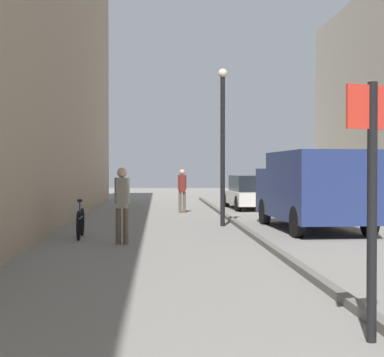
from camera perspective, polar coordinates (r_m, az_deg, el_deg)
The scene contains 9 objects.
ground_plane at distance 13.33m, azimuth 0.26°, elevation -6.54°, with size 80.00×80.00×0.00m, color gray.
kerb_strip at distance 13.52m, azimuth 7.00°, elevation -6.19°, with size 0.16×40.00×0.12m, color #615F5B.
pedestrian_main_foreground at distance 23.13m, azimuth -0.97°, elevation -0.90°, with size 0.34×0.24×1.72m.
pedestrian_mid_block at distance 13.58m, azimuth -6.82°, elevation -2.09°, with size 0.35×0.23×1.76m.
delivery_van at distance 16.94m, azimuth 11.63°, elevation -0.89°, with size 2.32×5.29×2.21m.
parked_car at distance 25.53m, azimuth 5.72°, elevation -1.36°, with size 2.01×4.28×1.45m.
street_sign_post at distance 6.11m, azimuth 17.12°, elevation -0.88°, with size 0.58×0.20×2.60m.
lamp_post at distance 17.74m, azimuth 3.00°, elevation 4.13°, with size 0.28×0.28×4.76m.
bicycle_leaning at distance 15.00m, azimuth -10.80°, elevation -4.26°, with size 0.14×1.77×0.98m.
Camera 1 is at (-0.83, -1.19, 1.74)m, focal length 54.80 mm.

